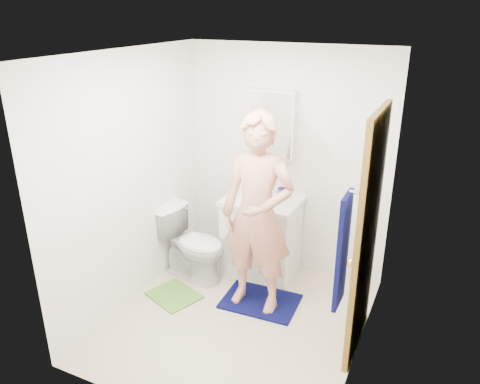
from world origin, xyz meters
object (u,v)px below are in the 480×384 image
vanity_cabinet (262,237)px  towel (342,251)px  soap_dispenser (247,191)px  man (258,215)px  toilet (193,244)px  toothbrush_cup (283,193)px  medicine_cabinet (272,124)px

vanity_cabinet → towel: 2.08m
soap_dispenser → man: (0.36, -0.56, 0.03)m
toilet → toothbrush_cup: toothbrush_cup is taller
toilet → towel: bearing=-111.9°
medicine_cabinet → vanity_cabinet: bearing=-90.0°
toothbrush_cup → toilet: bearing=-145.1°
vanity_cabinet → toothbrush_cup: (0.18, 0.13, 0.50)m
towel → soap_dispenser: 1.96m
soap_dispenser → toothbrush_cup: soap_dispenser is taller
towel → man: (-0.96, 0.85, -0.28)m
toilet → toothbrush_cup: bearing=-46.4°
medicine_cabinet → towel: size_ratio=0.87×
medicine_cabinet → toothbrush_cup: bearing=-28.7°
vanity_cabinet → soap_dispenser: (-0.14, -0.07, 0.54)m
vanity_cabinet → medicine_cabinet: bearing=90.0°
toilet → soap_dispenser: 0.81m
toothbrush_cup → vanity_cabinet: bearing=-145.3°
medicine_cabinet → toilet: medicine_cabinet is taller
medicine_cabinet → toothbrush_cup: (0.18, -0.10, -0.70)m
man → toilet: bearing=166.3°
medicine_cabinet → toilet: (-0.61, -0.65, -1.21)m
soap_dispenser → man: size_ratio=0.10×
towel → man: 1.32m
towel → medicine_cabinet: bearing=124.6°
man → toothbrush_cup: bearing=92.9°
towel → toilet: towel is taller
towel → soap_dispenser: bearing=133.1°
toilet → man: bearing=-95.2°
vanity_cabinet → towel: bearing=-51.5°
vanity_cabinet → toothbrush_cup: 0.55m
vanity_cabinet → man: man is taller
man → soap_dispenser: bearing=123.0°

